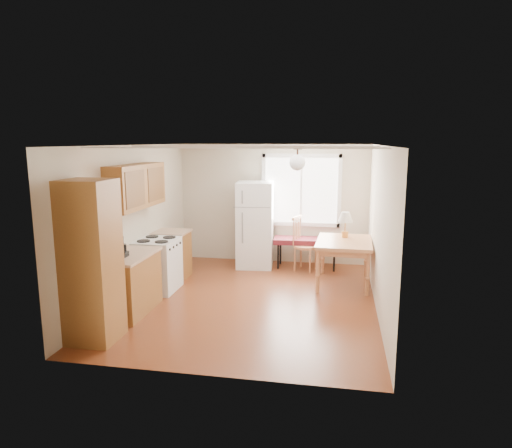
% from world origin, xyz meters
% --- Properties ---
extents(room_shell, '(4.60, 5.60, 2.62)m').
position_xyz_m(room_shell, '(0.00, 0.00, 1.25)').
color(room_shell, '#542311').
rests_on(room_shell, ground).
extents(kitchen_run, '(0.65, 3.40, 2.20)m').
position_xyz_m(kitchen_run, '(-1.72, -0.63, 0.84)').
color(kitchen_run, brown).
rests_on(kitchen_run, ground).
extents(window_unit, '(1.64, 0.05, 1.51)m').
position_xyz_m(window_unit, '(0.60, 2.47, 1.55)').
color(window_unit, white).
rests_on(window_unit, room_shell).
extents(pendant_light, '(0.26, 0.26, 0.40)m').
position_xyz_m(pendant_light, '(0.70, 0.40, 2.24)').
color(pendant_light, black).
rests_on(pendant_light, room_shell).
extents(refrigerator, '(0.78, 0.78, 1.75)m').
position_xyz_m(refrigerator, '(-0.30, 2.02, 0.87)').
color(refrigerator, white).
rests_on(refrigerator, ground).
extents(bench, '(1.36, 0.56, 0.62)m').
position_xyz_m(bench, '(0.77, 2.08, 0.55)').
color(bench, '#56141D').
rests_on(bench, ground).
extents(dining_table, '(1.01, 1.32, 0.81)m').
position_xyz_m(dining_table, '(1.50, 1.13, 0.70)').
color(dining_table, '#AF6D43').
rests_on(dining_table, ground).
extents(chair, '(0.52, 0.51, 1.08)m').
position_xyz_m(chair, '(0.66, 1.93, 0.62)').
color(chair, '#AF6D43').
rests_on(chair, ground).
extents(table_lamp, '(0.27, 0.27, 0.47)m').
position_xyz_m(table_lamp, '(1.51, 1.42, 1.15)').
color(table_lamp, '#C0853D').
rests_on(table_lamp, dining_table).
extents(coffee_maker, '(0.17, 0.22, 0.33)m').
position_xyz_m(coffee_maker, '(-1.72, -1.03, 1.02)').
color(coffee_maker, black).
rests_on(coffee_maker, kitchen_run).
extents(kettle, '(0.12, 0.12, 0.23)m').
position_xyz_m(kettle, '(-1.80, -0.99, 0.99)').
color(kettle, red).
rests_on(kettle, kitchen_run).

